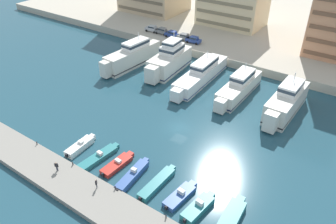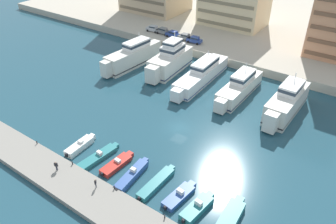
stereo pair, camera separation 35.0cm
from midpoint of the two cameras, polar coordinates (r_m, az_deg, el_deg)
name	(u,v)px [view 2 (the right image)]	position (r m, az deg, el deg)	size (l,w,h in m)	color
ground_plane	(179,128)	(59.46, 2.10, -2.77)	(400.00, 400.00, 0.00)	#234C5B
quay_promenade	(291,27)	(112.00, 20.68, 13.68)	(180.00, 70.00, 2.05)	#BCB29E
pier_dock	(95,199)	(47.44, -12.39, -14.62)	(120.00, 5.89, 0.85)	gray
yacht_ivory_far_left	(133,56)	(81.53, -5.98, 9.72)	(5.07, 19.03, 7.80)	silver
yacht_ivory_left	(170,60)	(78.03, 0.47, 9.00)	(5.83, 16.56, 9.14)	silver
yacht_white_mid_left	(202,74)	(74.03, 6.00, 6.58)	(4.71, 21.94, 6.43)	white
yacht_ivory_center_left	(239,87)	(69.82, 12.47, 4.24)	(3.99, 17.65, 6.61)	silver
yacht_ivory_center	(286,102)	(66.03, 20.08, 1.62)	(4.51, 16.76, 7.77)	silver
motorboat_white_far_left	(80,146)	(56.44, -14.88, -5.67)	(1.87, 6.40, 1.43)	white
motorboat_teal_left	(98,157)	(53.78, -11.89, -7.66)	(2.37, 8.22, 1.25)	teal
motorboat_red_mid_left	(117,164)	(52.03, -8.69, -8.92)	(2.13, 6.53, 1.13)	red
motorboat_blue_center_left	(132,175)	(49.78, -6.06, -10.83)	(2.13, 7.80, 1.52)	#33569E
motorboat_teal_center	(157,183)	(48.54, -1.80, -12.21)	(1.74, 8.14, 0.87)	teal
motorboat_blue_center_right	(179,195)	(46.91, 2.21, -14.33)	(2.44, 6.40, 1.34)	#33569E
motorboat_teal_mid_right	(198,207)	(45.54, 5.39, -16.21)	(2.49, 6.47, 1.59)	teal
motorboat_teal_right	(229,220)	(44.75, 10.76, -18.01)	(2.64, 8.31, 1.09)	teal
car_silver_far_left	(153,28)	(98.04, -2.51, 14.36)	(4.22, 2.17, 1.80)	#B7BCC1
car_grey_left	(163,31)	(96.06, -0.73, 13.97)	(4.14, 1.99, 1.80)	slate
car_blue_mid_left	(173,34)	(93.67, 1.00, 13.45)	(4.12, 1.95, 1.80)	#28428E
car_grey_center_left	(185,37)	(91.76, 3.08, 12.97)	(4.17, 2.06, 1.80)	slate
car_blue_center	(195,40)	(89.90, 4.76, 12.46)	(4.19, 2.10, 1.80)	#28428E
pedestrian_near_edge	(95,183)	(47.69, -12.31, -11.93)	(0.42, 0.51, 1.56)	#4C515B
pedestrian_far_side	(56,165)	(51.80, -18.74, -8.77)	(0.58, 0.38, 1.61)	#282D3D
bollard_west	(37,142)	(58.35, -21.73, -4.91)	(0.20, 0.20, 0.61)	#2D2D33
bollard_west_mid	(72,163)	(52.47, -16.15, -8.50)	(0.20, 0.20, 0.61)	#2D2D33
bollard_east_mid	(114,187)	(47.46, -9.12, -12.79)	(0.20, 0.20, 0.61)	#2D2D33
bollard_east	(165,216)	(43.61, -0.33, -17.70)	(0.20, 0.20, 0.61)	#2D2D33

